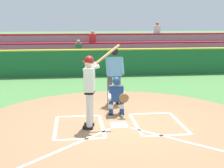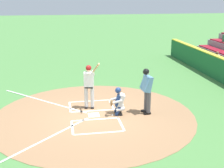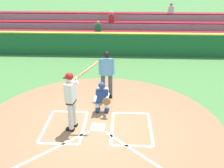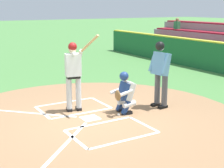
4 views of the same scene
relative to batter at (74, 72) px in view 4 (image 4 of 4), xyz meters
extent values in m
plane|color=#4C8442|center=(-0.76, -0.08, -1.10)|extent=(120.00, 120.00, 0.00)
cylinder|color=#99704C|center=(-0.76, -0.08, -1.09)|extent=(8.00, 8.00, 0.01)
cube|color=white|center=(-0.76, -0.08, -1.08)|extent=(0.44, 0.44, 0.01)
cube|color=white|center=(-1.81, -0.98, -1.08)|extent=(1.20, 0.08, 0.01)
cube|color=white|center=(-1.81, 0.82, -1.08)|extent=(1.20, 0.08, 0.01)
cube|color=white|center=(-1.21, -0.08, -1.08)|extent=(0.08, 1.80, 0.01)
cube|color=white|center=(-2.41, -0.08, -1.08)|extent=(0.08, 1.80, 0.01)
cube|color=white|center=(0.29, -0.98, -1.08)|extent=(1.20, 0.08, 0.01)
cube|color=white|center=(0.29, 0.82, -1.08)|extent=(1.20, 0.08, 0.01)
cube|color=white|center=(-0.31, -0.08, -1.08)|extent=(0.08, 1.80, 0.01)
cube|color=white|center=(0.89, -0.08, -1.08)|extent=(0.08, 1.80, 0.01)
cylinder|color=silver|center=(0.04, 0.14, -0.60)|extent=(0.15, 0.15, 0.84)
cube|color=black|center=(0.07, 0.13, -1.05)|extent=(0.28, 0.17, 0.09)
cylinder|color=silver|center=(-0.01, -0.12, -0.60)|extent=(0.15, 0.15, 0.84)
cube|color=black|center=(0.03, -0.13, -1.05)|extent=(0.28, 0.17, 0.09)
cube|color=black|center=(0.01, 0.01, -0.13)|extent=(0.28, 0.38, 0.10)
cube|color=white|center=(0.01, 0.01, 0.18)|extent=(0.31, 0.44, 0.60)
sphere|color=beige|center=(0.03, 0.01, 0.59)|extent=(0.21, 0.21, 0.21)
sphere|color=maroon|center=(0.01, 0.01, 0.66)|extent=(0.23, 0.23, 0.23)
cube|color=maroon|center=(0.12, -0.01, 0.63)|extent=(0.14, 0.19, 0.02)
cylinder|color=white|center=(-0.04, 0.03, 0.46)|extent=(0.44, 0.17, 0.21)
cylinder|color=white|center=(-0.07, -0.17, 0.46)|extent=(0.28, 0.14, 0.29)
cylinder|color=tan|center=(-0.45, -0.23, 0.76)|extent=(0.72, 0.24, 0.53)
cylinder|color=tan|center=(-0.12, -0.15, 0.52)|extent=(0.09, 0.09, 0.08)
cube|color=black|center=(-0.98, -1.06, -1.05)|extent=(0.14, 0.27, 0.09)
cube|color=navy|center=(-0.98, -1.02, -0.90)|extent=(0.14, 0.25, 0.37)
cylinder|color=silver|center=(-0.98, -1.12, -0.82)|extent=(0.18, 0.37, 0.21)
cube|color=black|center=(-0.66, -1.09, -1.05)|extent=(0.14, 0.27, 0.09)
cube|color=navy|center=(-0.66, -1.05, -0.90)|extent=(0.14, 0.25, 0.37)
cylinder|color=silver|center=(-0.67, -1.15, -0.82)|extent=(0.18, 0.37, 0.21)
cube|color=silver|center=(-0.83, -1.15, -0.48)|extent=(0.43, 0.39, 0.52)
cube|color=navy|center=(-0.82, -1.04, -0.48)|extent=(0.44, 0.26, 0.46)
sphere|color=#9E7051|center=(-0.82, -1.08, -0.11)|extent=(0.21, 0.21, 0.21)
sphere|color=navy|center=(-0.82, -1.06, -0.09)|extent=(0.24, 0.24, 0.24)
cylinder|color=silver|center=(-1.01, -0.96, -0.50)|extent=(0.13, 0.45, 0.20)
cylinder|color=silver|center=(-0.61, -1.00, -0.50)|extent=(0.13, 0.45, 0.20)
ellipsoid|color=brown|center=(-0.99, -0.76, -0.53)|extent=(0.29, 0.13, 0.28)
cylinder|color=#4C4C51|center=(-1.04, -2.26, -0.59)|extent=(0.16, 0.16, 0.86)
cube|color=black|center=(-1.04, -2.21, -1.05)|extent=(0.16, 0.29, 0.09)
cylinder|color=#4C4C51|center=(-0.76, -2.23, -0.59)|extent=(0.16, 0.16, 0.86)
cube|color=black|center=(-0.77, -2.18, -1.05)|extent=(0.16, 0.29, 0.09)
cube|color=#5B8EB7|center=(-0.90, -2.20, 0.15)|extent=(0.47, 0.40, 0.66)
sphere|color=beige|center=(-0.91, -2.16, 0.62)|extent=(0.22, 0.22, 0.22)
sphere|color=black|center=(-0.91, -2.14, 0.64)|extent=(0.25, 0.25, 0.25)
cylinder|color=#5B8EB7|center=(-1.15, -2.15, 0.18)|extent=(0.13, 0.29, 0.56)
cylinder|color=#5B8EB7|center=(-0.67, -2.10, 0.18)|extent=(0.13, 0.29, 0.56)
sphere|color=white|center=(-0.95, -0.81, -1.06)|extent=(0.07, 0.07, 0.07)
cube|color=white|center=(5.31, -8.56, -0.34)|extent=(0.36, 0.22, 0.46)
sphere|color=brown|center=(5.31, -8.56, 0.00)|extent=(0.20, 0.20, 0.20)
cube|color=#2D844C|center=(7.49, -10.26, 0.56)|extent=(0.36, 0.22, 0.46)
sphere|color=#9E7051|center=(7.49, -10.26, 0.90)|extent=(0.20, 0.20, 0.20)
camera|label=1|loc=(0.40, 7.90, 1.69)|focal=51.39mm
camera|label=2|loc=(-11.89, 1.11, 3.55)|focal=48.46mm
camera|label=3|loc=(-1.52, 6.67, 3.44)|focal=40.94mm
camera|label=4|loc=(-7.82, 3.48, 1.69)|focal=52.51mm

